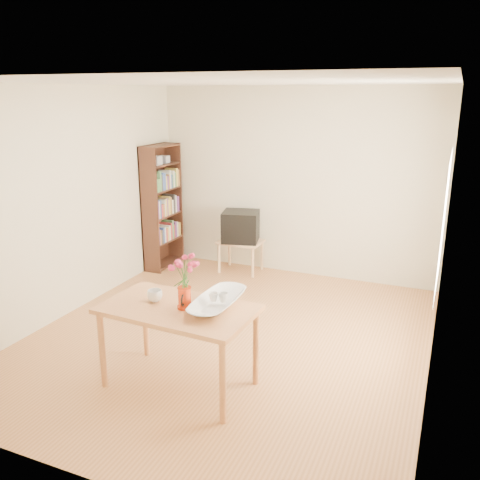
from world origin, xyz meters
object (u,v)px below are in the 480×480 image
at_px(pitcher, 185,298).
at_px(television, 241,226).
at_px(bowl, 217,281).
at_px(mug, 155,296).
at_px(table, 178,317).

xyz_separation_m(pitcher, television, (-0.74, 2.98, -0.16)).
distance_m(pitcher, television, 3.07).
bearing_deg(bowl, television, 109.09).
xyz_separation_m(pitcher, mug, (-0.31, 0.03, -0.03)).
bearing_deg(bowl, mug, -167.78).
bearing_deg(pitcher, table, 167.55).
height_order(table, pitcher, pitcher).
relative_size(table, mug, 10.06).
distance_m(mug, television, 2.98).
xyz_separation_m(bowl, television, (-0.98, 2.83, -0.30)).
distance_m(bowl, television, 3.01).
height_order(pitcher, mug, pitcher).
relative_size(pitcher, television, 0.34).
distance_m(pitcher, bowl, 0.31).
height_order(pitcher, television, pitcher).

